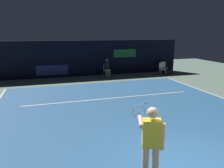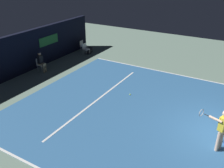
{
  "view_description": "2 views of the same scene",
  "coord_description": "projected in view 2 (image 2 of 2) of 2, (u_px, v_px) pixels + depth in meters",
  "views": [
    {
      "loc": [
        -2.91,
        -3.38,
        3.1
      ],
      "look_at": [
        -0.21,
        5.38,
        0.92
      ],
      "focal_mm": 34.33,
      "sensor_mm": 36.0,
      "label": 1
    },
    {
      "loc": [
        -9.61,
        -0.26,
        6.42
      ],
      "look_at": [
        0.0,
        5.36,
        1.07
      ],
      "focal_mm": 40.23,
      "sensor_mm": 36.0,
      "label": 2
    }
  ],
  "objects": [
    {
      "name": "back_wall",
      "position": [
        14.0,
        56.0,
        15.43
      ],
      "size": [
        14.59,
        0.33,
        2.6
      ],
      "color": "black",
      "rests_on": "ground"
    },
    {
      "name": "courtside_chair_near",
      "position": [
        83.0,
        45.0,
        20.17
      ],
      "size": [
        0.45,
        0.42,
        0.88
      ],
      "color": "white",
      "rests_on": "ground"
    },
    {
      "name": "court_surface",
      "position": [
        130.0,
        108.0,
        12.34
      ],
      "size": [
        10.56,
        10.62,
        0.01
      ],
      "primitive_type": "cube",
      "color": "#336699",
      "rests_on": "ground"
    },
    {
      "name": "equipment_bag",
      "position": [
        89.0,
        51.0,
        20.0
      ],
      "size": [
        0.9,
        0.55,
        0.32
      ],
      "primitive_type": "cube",
      "rotation": [
        0.0,
        0.0,
        0.29
      ],
      "color": "black",
      "rests_on": "ground"
    },
    {
      "name": "line_service",
      "position": [
        99.0,
        99.0,
        13.18
      ],
      "size": [
        8.23,
        0.1,
        0.01
      ],
      "primitive_type": "cube",
      "color": "white",
      "rests_on": "court_surface"
    },
    {
      "name": "line_judge_on_chair",
      "position": [
        41.0,
        62.0,
        16.3
      ],
      "size": [
        0.46,
        0.55,
        1.32
      ],
      "color": "white",
      "rests_on": "ground"
    },
    {
      "name": "courtside_chair_far",
      "position": [
        85.0,
        48.0,
        19.46
      ],
      "size": [
        0.49,
        0.47,
        0.88
      ],
      "color": "white",
      "rests_on": "ground"
    },
    {
      "name": "ground_plane",
      "position": [
        130.0,
        108.0,
        12.34
      ],
      "size": [
        30.17,
        30.17,
        0.0
      ],
      "primitive_type": "plane",
      "color": "slate"
    },
    {
      "name": "tennis_player",
      "position": [
        222.0,
        128.0,
        9.19
      ],
      "size": [
        0.5,
        1.05,
        1.73
      ],
      "color": "beige",
      "rests_on": "ground"
    },
    {
      "name": "tennis_ball",
      "position": [
        130.0,
        94.0,
        13.55
      ],
      "size": [
        0.07,
        0.07,
        0.07
      ],
      "primitive_type": "sphere",
      "color": "#CCE033",
      "rests_on": "court_surface"
    },
    {
      "name": "line_sideline_left",
      "position": [
        166.0,
        72.0,
        16.4
      ],
      "size": [
        0.1,
        10.62,
        0.01
      ],
      "primitive_type": "cube",
      "color": "white",
      "rests_on": "court_surface"
    }
  ]
}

